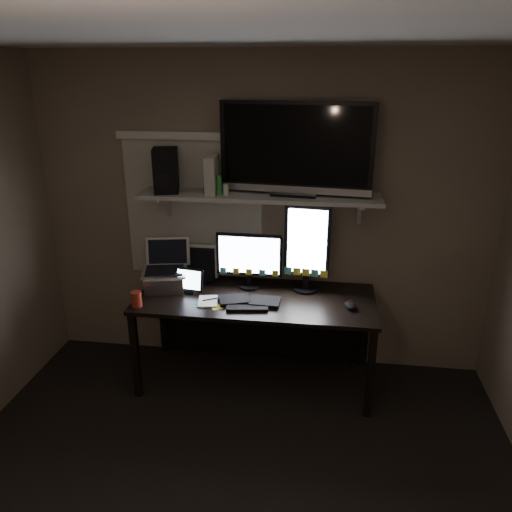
% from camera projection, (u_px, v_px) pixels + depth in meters
% --- Properties ---
extents(ceiling, '(3.60, 3.60, 0.00)m').
position_uv_depth(ceiling, '(202.00, 26.00, 1.84)').
color(ceiling, silver).
rests_on(ceiling, back_wall).
extents(back_wall, '(3.60, 0.00, 3.60)m').
position_uv_depth(back_wall, '(262.00, 218.00, 3.95)').
color(back_wall, '#6C5A4D').
rests_on(back_wall, floor).
extents(window_blinds, '(1.10, 0.02, 1.10)m').
position_uv_depth(window_blinds, '(194.00, 209.00, 3.99)').
color(window_blinds, silver).
rests_on(window_blinds, back_wall).
extents(desk, '(1.80, 0.75, 0.73)m').
position_uv_depth(desk, '(258.00, 311.00, 3.96)').
color(desk, black).
rests_on(desk, floor).
extents(wall_shelf, '(1.80, 0.35, 0.03)m').
position_uv_depth(wall_shelf, '(259.00, 196.00, 3.71)').
color(wall_shelf, '#AAABA6').
rests_on(wall_shelf, back_wall).
extents(monitor_landscape, '(0.52, 0.06, 0.45)m').
position_uv_depth(monitor_landscape, '(249.00, 261.00, 3.88)').
color(monitor_landscape, black).
rests_on(monitor_landscape, desk).
extents(monitor_portrait, '(0.35, 0.10, 0.70)m').
position_uv_depth(monitor_portrait, '(307.00, 248.00, 3.78)').
color(monitor_portrait, black).
rests_on(monitor_portrait, desk).
extents(keyboard, '(0.48, 0.24, 0.03)m').
position_uv_depth(keyboard, '(250.00, 301.00, 3.69)').
color(keyboard, black).
rests_on(keyboard, desk).
extents(mouse, '(0.11, 0.14, 0.04)m').
position_uv_depth(mouse, '(350.00, 305.00, 3.60)').
color(mouse, black).
rests_on(mouse, desk).
extents(notepad, '(0.17, 0.21, 0.01)m').
position_uv_depth(notepad, '(208.00, 301.00, 3.70)').
color(notepad, white).
rests_on(notepad, desk).
extents(tablet, '(0.24, 0.13, 0.20)m').
position_uv_depth(tablet, '(189.00, 281.00, 3.83)').
color(tablet, black).
rests_on(tablet, desk).
extents(file_sorter, '(0.24, 0.11, 0.30)m').
position_uv_depth(file_sorter, '(201.00, 262.00, 4.06)').
color(file_sorter, black).
rests_on(file_sorter, desk).
extents(laptop, '(0.39, 0.34, 0.38)m').
position_uv_depth(laptop, '(164.00, 267.00, 3.85)').
color(laptop, '#B3B3B8').
rests_on(laptop, desk).
extents(cup, '(0.09, 0.09, 0.11)m').
position_uv_depth(cup, '(137.00, 299.00, 3.62)').
color(cup, maroon).
rests_on(cup, desk).
extents(sticky_notes, '(0.37, 0.29, 0.00)m').
position_uv_depth(sticky_notes, '(214.00, 301.00, 3.71)').
color(sticky_notes, '#F4F743').
rests_on(sticky_notes, desk).
extents(tv, '(1.13, 0.32, 0.67)m').
position_uv_depth(tv, '(296.00, 149.00, 3.58)').
color(tv, black).
rests_on(tv, wall_shelf).
extents(game_console, '(0.08, 0.24, 0.28)m').
position_uv_depth(game_console, '(212.00, 175.00, 3.69)').
color(game_console, beige).
rests_on(game_console, wall_shelf).
extents(speaker, '(0.23, 0.25, 0.33)m').
position_uv_depth(speaker, '(166.00, 170.00, 3.72)').
color(speaker, black).
rests_on(speaker, wall_shelf).
extents(bottles, '(0.24, 0.11, 0.15)m').
position_uv_depth(bottles, '(216.00, 185.00, 3.66)').
color(bottles, '#A50F0C').
rests_on(bottles, wall_shelf).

